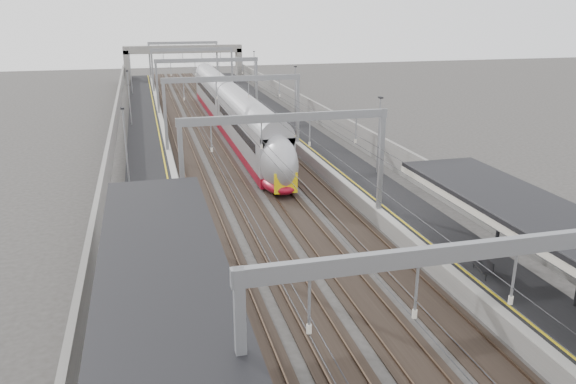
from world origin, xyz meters
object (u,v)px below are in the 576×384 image
train (233,115)px  bench (483,263)px  signal_green (163,88)px  overbridge (184,54)px

train → bench: train is taller
bench → signal_green: signal_green is taller
train → signal_green: train is taller
bench → overbridge: bearing=94.8°
overbridge → train: overbridge is taller
train → bench: 40.20m
overbridge → bench: overbridge is taller
overbridge → signal_green: size_ratio=6.33×
train → signal_green: (-6.70, 22.72, 0.25)m
bench → signal_green: (-12.64, 62.48, 0.83)m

